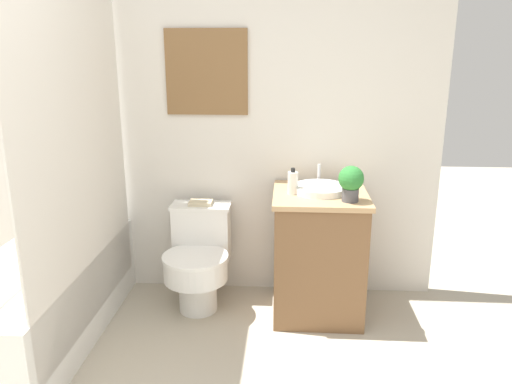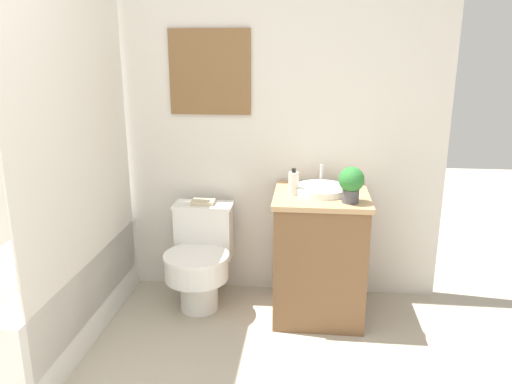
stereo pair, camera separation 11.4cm
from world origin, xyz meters
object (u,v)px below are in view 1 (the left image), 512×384
at_px(toilet, 199,258).
at_px(potted_plant, 351,182).
at_px(soap_bottle, 293,183).
at_px(sink, 320,189).
at_px(book_on_tank, 201,203).

distance_m(toilet, potted_plant, 1.10).
bearing_deg(toilet, soap_bottle, -4.88).
bearing_deg(soap_bottle, potted_plant, -21.70).
xyz_separation_m(sink, soap_bottle, (-0.17, -0.05, 0.05)).
bearing_deg(soap_bottle, book_on_tank, 161.95).
bearing_deg(sink, potted_plant, -49.44).
relative_size(toilet, book_on_tank, 4.39).
relative_size(potted_plant, book_on_tank, 1.39).
bearing_deg(soap_bottle, toilet, 175.12).
distance_m(toilet, book_on_tank, 0.36).
xyz_separation_m(sink, book_on_tank, (-0.76, 0.14, -0.15)).
height_order(toilet, sink, sink).
height_order(toilet, potted_plant, potted_plant).
relative_size(sink, soap_bottle, 2.31).
height_order(sink, soap_bottle, soap_bottle).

